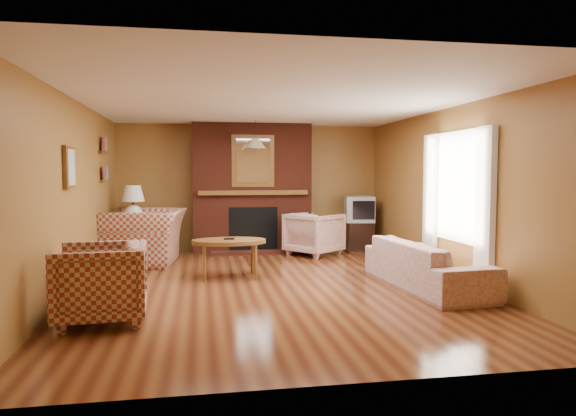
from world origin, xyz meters
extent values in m
plane|color=#49200F|center=(0.00, 0.00, 0.00)|extent=(6.50, 6.50, 0.00)
plane|color=white|center=(0.00, 0.00, 2.40)|extent=(6.50, 6.50, 0.00)
plane|color=brown|center=(0.00, 3.25, 1.20)|extent=(6.50, 0.00, 6.50)
plane|color=brown|center=(0.00, -3.25, 1.20)|extent=(6.50, 0.00, 6.50)
plane|color=brown|center=(-2.50, 0.00, 1.20)|extent=(0.00, 6.50, 6.50)
plane|color=brown|center=(2.50, 0.00, 1.20)|extent=(0.00, 6.50, 6.50)
cube|color=#501D11|center=(0.00, 3.00, 1.20)|extent=(2.20, 0.50, 2.40)
cube|color=black|center=(0.00, 2.77, 0.45)|extent=(0.90, 0.06, 0.80)
cube|color=#501D11|center=(0.00, 2.60, 0.03)|extent=(1.60, 0.35, 0.06)
cube|color=brown|center=(0.00, 2.73, 1.12)|extent=(2.00, 0.18, 0.08)
cube|color=brown|center=(0.00, 2.76, 1.70)|extent=(0.78, 0.05, 0.95)
cube|color=white|center=(0.00, 2.73, 1.70)|extent=(0.62, 0.02, 0.80)
cube|color=beige|center=(2.44, -0.95, 1.05)|extent=(0.08, 0.35, 2.00)
cube|color=beige|center=(2.44, 0.55, 1.05)|extent=(0.08, 0.35, 2.00)
cube|color=white|center=(2.48, -0.20, 1.30)|extent=(0.03, 1.10, 1.50)
cube|color=brown|center=(-2.47, 1.90, 1.35)|extent=(0.06, 0.55, 0.04)
cube|color=brown|center=(-2.47, 1.90, 1.80)|extent=(0.06, 0.55, 0.04)
cube|color=brown|center=(-2.47, -0.30, 1.55)|extent=(0.04, 0.40, 0.50)
cube|color=beige|center=(-2.44, -0.30, 1.55)|extent=(0.01, 0.32, 0.42)
cylinder|color=black|center=(0.00, 2.30, 2.22)|extent=(0.01, 0.01, 0.35)
cone|color=tan|center=(0.00, 2.30, 2.00)|extent=(0.36, 0.36, 0.18)
imported|color=maroon|center=(-1.85, 1.98, 0.44)|extent=(1.32, 1.47, 0.88)
imported|color=maroon|center=(-1.95, -1.38, 0.40)|extent=(0.93, 0.91, 0.79)
imported|color=beige|center=(1.90, -0.52, 0.31)|extent=(0.99, 2.15, 0.61)
imported|color=beige|center=(1.06, 2.32, 0.39)|extent=(1.17, 1.17, 0.77)
ellipsoid|color=brown|center=(-0.57, 0.59, 0.51)|extent=(1.05, 0.65, 0.06)
cube|color=black|center=(-0.57, 0.59, 0.55)|extent=(0.15, 0.05, 0.02)
cylinder|color=brown|center=(-0.22, 0.80, 0.24)|extent=(0.05, 0.05, 0.49)
cylinder|color=brown|center=(-0.92, 0.80, 0.24)|extent=(0.05, 0.05, 0.49)
cylinder|color=brown|center=(-0.22, 0.38, 0.24)|extent=(0.05, 0.05, 0.49)
cylinder|color=brown|center=(-0.92, 0.38, 0.24)|extent=(0.05, 0.05, 0.49)
cube|color=brown|center=(-2.10, 2.45, 0.31)|extent=(0.51, 0.51, 0.62)
sphere|color=white|center=(-2.10, 2.45, 0.78)|extent=(0.31, 0.31, 0.31)
cylinder|color=black|center=(-2.10, 2.45, 0.96)|extent=(0.03, 0.03, 0.10)
cone|color=white|center=(-2.10, 2.45, 1.13)|extent=(0.39, 0.39, 0.27)
cube|color=black|center=(2.05, 2.80, 0.27)|extent=(0.51, 0.47, 0.54)
cube|color=#9A9CA1|center=(2.05, 2.80, 0.78)|extent=(0.61, 0.60, 0.49)
cube|color=black|center=(2.05, 2.53, 0.78)|extent=(0.41, 0.09, 0.35)
camera|label=1|loc=(-0.96, -6.65, 1.49)|focal=32.00mm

